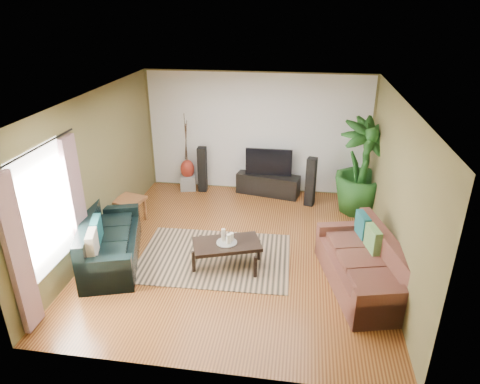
% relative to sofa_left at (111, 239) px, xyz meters
% --- Properties ---
extents(floor, '(5.50, 5.50, 0.00)m').
position_rel_sofa_left_xyz_m(floor, '(2.06, 0.64, -0.42)').
color(floor, '#9D5C28').
rests_on(floor, ground).
extents(ceiling, '(5.50, 5.50, 0.00)m').
position_rel_sofa_left_xyz_m(ceiling, '(2.06, 0.64, 2.28)').
color(ceiling, white).
rests_on(ceiling, ground).
extents(wall_back, '(5.00, 0.00, 5.00)m').
position_rel_sofa_left_xyz_m(wall_back, '(2.06, 3.39, 0.93)').
color(wall_back, brown).
rests_on(wall_back, ground).
extents(wall_front, '(5.00, 0.00, 5.00)m').
position_rel_sofa_left_xyz_m(wall_front, '(2.06, -2.11, 0.93)').
color(wall_front, brown).
rests_on(wall_front, ground).
extents(wall_left, '(0.00, 5.50, 5.50)m').
position_rel_sofa_left_xyz_m(wall_left, '(-0.44, 0.64, 0.92)').
color(wall_left, brown).
rests_on(wall_left, ground).
extents(wall_right, '(0.00, 5.50, 5.50)m').
position_rel_sofa_left_xyz_m(wall_right, '(4.56, 0.64, 0.92)').
color(wall_right, brown).
rests_on(wall_right, ground).
extents(backwall_panel, '(4.90, 0.00, 4.90)m').
position_rel_sofa_left_xyz_m(backwall_panel, '(2.06, 3.38, 0.93)').
color(backwall_panel, white).
rests_on(backwall_panel, ground).
extents(window_pane, '(0.00, 1.80, 1.80)m').
position_rel_sofa_left_xyz_m(window_pane, '(-0.42, -0.96, 0.97)').
color(window_pane, white).
rests_on(window_pane, ground).
extents(curtain_near, '(0.08, 0.35, 2.20)m').
position_rel_sofa_left_xyz_m(curtain_near, '(-0.37, -1.71, 0.72)').
color(curtain_near, gray).
rests_on(curtain_near, ground).
extents(curtain_far, '(0.08, 0.35, 2.20)m').
position_rel_sofa_left_xyz_m(curtain_far, '(-0.37, -0.21, 0.72)').
color(curtain_far, gray).
rests_on(curtain_far, ground).
extents(curtain_rod, '(0.03, 1.90, 0.03)m').
position_rel_sofa_left_xyz_m(curtain_rod, '(-0.37, -0.96, 1.87)').
color(curtain_rod, black).
rests_on(curtain_rod, ground).
extents(sofa_left, '(1.36, 2.07, 0.85)m').
position_rel_sofa_left_xyz_m(sofa_left, '(0.00, 0.00, 0.00)').
color(sofa_left, black).
rests_on(sofa_left, floor).
extents(sofa_right, '(1.35, 2.16, 0.85)m').
position_rel_sofa_left_xyz_m(sofa_right, '(4.08, -0.09, 0.00)').
color(sofa_right, '#572E25').
rests_on(sofa_right, floor).
extents(area_rug, '(2.62, 1.90, 0.01)m').
position_rel_sofa_left_xyz_m(area_rug, '(1.69, 0.34, -0.42)').
color(area_rug, tan).
rests_on(area_rug, floor).
extents(coffee_table, '(1.22, 0.92, 0.44)m').
position_rel_sofa_left_xyz_m(coffee_table, '(1.95, 0.13, -0.20)').
color(coffee_table, black).
rests_on(coffee_table, floor).
extents(candle_tray, '(0.34, 0.34, 0.01)m').
position_rel_sofa_left_xyz_m(candle_tray, '(1.95, 0.13, 0.03)').
color(candle_tray, gray).
rests_on(candle_tray, coffee_table).
extents(candle_tall, '(0.07, 0.07, 0.22)m').
position_rel_sofa_left_xyz_m(candle_tall, '(1.89, 0.16, 0.14)').
color(candle_tall, beige).
rests_on(candle_tall, candle_tray).
extents(candle_mid, '(0.07, 0.07, 0.17)m').
position_rel_sofa_left_xyz_m(candle_mid, '(1.99, 0.09, 0.12)').
color(candle_mid, white).
rests_on(candle_mid, candle_tray).
extents(candle_short, '(0.07, 0.07, 0.14)m').
position_rel_sofa_left_xyz_m(candle_short, '(2.02, 0.19, 0.10)').
color(candle_short, '#F5E4CE').
rests_on(candle_short, candle_tray).
extents(tv_stand, '(1.47, 0.70, 0.47)m').
position_rel_sofa_left_xyz_m(tv_stand, '(2.36, 3.14, -0.19)').
color(tv_stand, black).
rests_on(tv_stand, floor).
extents(television, '(1.03, 0.06, 0.61)m').
position_rel_sofa_left_xyz_m(television, '(2.36, 3.14, 0.35)').
color(television, black).
rests_on(television, tv_stand).
extents(speaker_left, '(0.20, 0.22, 1.05)m').
position_rel_sofa_left_xyz_m(speaker_left, '(0.84, 3.11, 0.10)').
color(speaker_left, black).
rests_on(speaker_left, floor).
extents(speaker_right, '(0.24, 0.25, 1.07)m').
position_rel_sofa_left_xyz_m(speaker_right, '(3.30, 2.72, 0.11)').
color(speaker_right, black).
rests_on(speaker_right, floor).
extents(potted_plant, '(1.41, 1.41, 1.95)m').
position_rel_sofa_left_xyz_m(potted_plant, '(4.31, 2.57, 0.55)').
color(potted_plant, '#1A4617').
rests_on(potted_plant, floor).
extents(plant_pot, '(0.36, 0.36, 0.28)m').
position_rel_sofa_left_xyz_m(plant_pot, '(4.31, 2.57, -0.28)').
color(plant_pot, black).
rests_on(plant_pot, floor).
extents(pedestal, '(0.41, 0.41, 0.35)m').
position_rel_sofa_left_xyz_m(pedestal, '(0.48, 3.14, -0.25)').
color(pedestal, gray).
rests_on(pedestal, floor).
extents(vase, '(0.32, 0.32, 0.44)m').
position_rel_sofa_left_xyz_m(vase, '(0.48, 3.14, 0.08)').
color(vase, maroon).
rests_on(vase, pedestal).
extents(side_table, '(0.64, 0.64, 0.56)m').
position_rel_sofa_left_xyz_m(side_table, '(-0.19, 1.28, -0.15)').
color(side_table, brown).
rests_on(side_table, floor).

